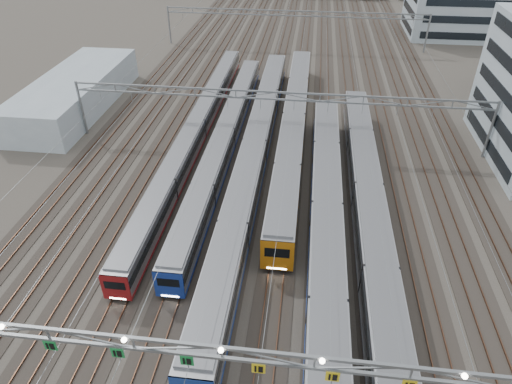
# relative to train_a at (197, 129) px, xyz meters

# --- Properties ---
(track_bed) EXTENTS (54.00, 260.00, 5.42)m
(track_bed) POSITION_rel_train_a_xyz_m (11.25, 60.42, -0.44)
(track_bed) COLOR #2D2823
(track_bed) RESTS_ON ground
(train_a) EXTENTS (2.59, 61.29, 3.37)m
(train_a) POSITION_rel_train_a_xyz_m (0.00, 0.00, 0.00)
(train_a) COLOR black
(train_a) RESTS_ON ground
(train_b) EXTENTS (2.69, 54.90, 3.51)m
(train_b) POSITION_rel_train_a_xyz_m (4.50, -2.38, 0.07)
(train_b) COLOR black
(train_b) RESTS_ON ground
(train_c) EXTENTS (3.09, 66.93, 4.04)m
(train_c) POSITION_rel_train_a_xyz_m (9.00, -6.13, 0.34)
(train_c) COLOR black
(train_c) RESTS_ON ground
(train_d) EXTENTS (3.16, 54.89, 4.13)m
(train_d) POSITION_rel_train_a_xyz_m (13.50, 2.11, 0.38)
(train_d) COLOR black
(train_d) RESTS_ON ground
(train_e) EXTENTS (3.18, 51.44, 4.16)m
(train_e) POSITION_rel_train_a_xyz_m (18.00, -18.69, 0.40)
(train_e) COLOR black
(train_e) RESTS_ON ground
(train_f) EXTENTS (3.09, 51.54, 4.03)m
(train_f) POSITION_rel_train_a_xyz_m (22.50, -14.42, 0.34)
(train_f) COLOR black
(train_f) RESTS_ON ground
(gantry_near) EXTENTS (56.36, 0.61, 8.08)m
(gantry_near) POSITION_rel_train_a_xyz_m (11.20, -39.70, 5.15)
(gantry_near) COLOR gray
(gantry_near) RESTS_ON ground
(gantry_mid) EXTENTS (56.36, 0.36, 8.00)m
(gantry_mid) POSITION_rel_train_a_xyz_m (11.25, 0.42, 4.45)
(gantry_mid) COLOR gray
(gantry_mid) RESTS_ON ground
(gantry_far) EXTENTS (56.36, 0.36, 8.00)m
(gantry_far) POSITION_rel_train_a_xyz_m (11.25, 45.42, 4.45)
(gantry_far) COLOR gray
(gantry_far) RESTS_ON ground
(depot_bldg_north) EXTENTS (22.00, 18.00, 13.95)m
(depot_bldg_north) POSITION_rel_train_a_xyz_m (48.61, 61.06, 5.04)
(depot_bldg_north) COLOR #A6BAC7
(depot_bldg_north) RESTS_ON ground
(west_shed) EXTENTS (10.00, 30.00, 5.15)m
(west_shed) POSITION_rel_train_a_xyz_m (-22.05, 9.11, 0.64)
(west_shed) COLOR #A6BAC7
(west_shed) RESTS_ON ground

